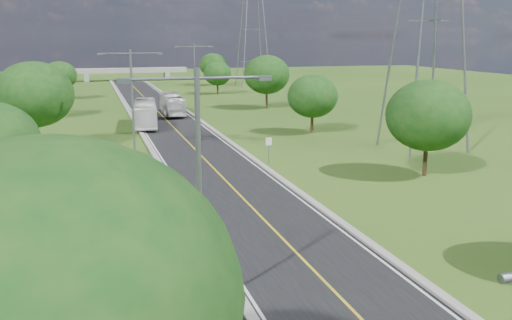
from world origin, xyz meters
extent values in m
plane|color=#294E16|center=(0.00, 60.00, 0.00)|extent=(260.00, 260.00, 0.00)
cube|color=black|center=(0.00, 66.00, 0.03)|extent=(8.00, 150.00, 0.06)
cube|color=gray|center=(-4.25, 66.00, 0.11)|extent=(0.50, 150.00, 0.22)
cube|color=gray|center=(4.25, 66.00, 0.11)|extent=(0.50, 150.00, 0.22)
cylinder|color=slate|center=(5.20, 38.00, 1.20)|extent=(0.08, 0.08, 2.40)
cube|color=white|center=(5.20, 37.97, 2.00)|extent=(0.55, 0.04, 0.70)
cube|color=gray|center=(-10.00, 140.00, 1.00)|extent=(1.20, 3.00, 2.00)
cube|color=gray|center=(10.00, 140.00, 1.00)|extent=(1.20, 3.00, 2.00)
cube|color=gray|center=(0.00, 140.00, 2.60)|extent=(30.00, 3.00, 1.20)
cylinder|color=slate|center=(-6.00, 12.00, 5.00)|extent=(0.22, 0.22, 10.00)
cylinder|color=slate|center=(-7.40, 12.00, 9.60)|extent=(2.80, 0.12, 0.12)
cylinder|color=slate|center=(-4.60, 12.00, 9.60)|extent=(2.80, 0.12, 0.12)
cube|color=slate|center=(-8.70, 12.00, 9.55)|extent=(0.50, 0.25, 0.18)
cube|color=slate|center=(-3.30, 12.00, 9.55)|extent=(0.50, 0.25, 0.18)
cylinder|color=slate|center=(-6.00, 45.00, 5.00)|extent=(0.22, 0.22, 10.00)
cylinder|color=slate|center=(-7.40, 45.00, 9.60)|extent=(2.80, 0.12, 0.12)
cylinder|color=slate|center=(-4.60, 45.00, 9.60)|extent=(2.80, 0.12, 0.12)
cube|color=slate|center=(-8.70, 45.00, 9.55)|extent=(0.50, 0.25, 0.18)
cube|color=slate|center=(-3.30, 45.00, 9.55)|extent=(0.50, 0.25, 0.18)
cylinder|color=slate|center=(6.00, 78.00, 5.00)|extent=(0.22, 0.22, 10.00)
cylinder|color=slate|center=(4.60, 78.00, 9.60)|extent=(2.80, 0.12, 0.12)
cylinder|color=slate|center=(7.40, 78.00, 9.60)|extent=(2.80, 0.12, 0.12)
cube|color=slate|center=(3.30, 78.00, 9.55)|extent=(0.50, 0.25, 0.18)
cube|color=slate|center=(8.70, 78.00, 9.55)|extent=(0.50, 0.25, 0.18)
cylinder|color=black|center=(-15.00, 50.00, 1.62)|extent=(0.36, 0.36, 3.24)
ellipsoid|color=#113E12|center=(-15.00, 50.00, 5.58)|extent=(7.56, 7.56, 6.43)
cylinder|color=black|center=(-17.00, 74.00, 1.44)|extent=(0.36, 0.36, 2.88)
ellipsoid|color=#113E12|center=(-17.00, 74.00, 4.96)|extent=(6.72, 6.72, 5.71)
cylinder|color=black|center=(-14.50, 98.00, 1.26)|extent=(0.36, 0.36, 2.52)
ellipsoid|color=#113E12|center=(-14.50, 98.00, 4.34)|extent=(5.88, 5.88, 5.00)
ellipsoid|color=#113E12|center=(-11.00, 2.00, 5.89)|extent=(7.98, 7.98, 6.78)
cylinder|color=black|center=(16.00, 30.00, 1.44)|extent=(0.36, 0.36, 2.88)
ellipsoid|color=#113E12|center=(16.00, 30.00, 4.96)|extent=(6.72, 6.72, 5.71)
cylinder|color=black|center=(15.00, 52.00, 1.26)|extent=(0.36, 0.36, 2.52)
ellipsoid|color=#113E12|center=(15.00, 52.00, 4.34)|extent=(5.88, 5.88, 5.00)
cylinder|color=black|center=(17.00, 76.00, 1.53)|extent=(0.36, 0.36, 3.06)
ellipsoid|color=#113E12|center=(17.00, 76.00, 5.27)|extent=(7.14, 7.14, 6.07)
cylinder|color=black|center=(14.50, 100.00, 1.17)|extent=(0.36, 0.36, 2.34)
ellipsoid|color=#113E12|center=(14.50, 100.00, 4.03)|extent=(5.46, 5.46, 4.64)
cylinder|color=black|center=(18.00, 120.00, 1.35)|extent=(0.36, 0.36, 2.70)
ellipsoid|color=#113E12|center=(18.00, 120.00, 4.65)|extent=(6.30, 6.30, 5.36)
imported|color=silver|center=(1.57, 72.15, 1.55)|extent=(2.73, 10.78, 2.99)
imported|color=white|center=(-3.20, 62.51, 1.67)|extent=(3.80, 11.73, 3.21)
camera|label=1|loc=(-10.00, -9.45, 11.17)|focal=40.00mm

